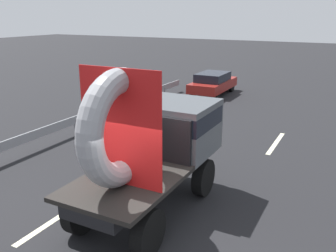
# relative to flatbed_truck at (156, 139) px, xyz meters

# --- Properties ---
(ground_plane) EXTENTS (120.00, 120.00, 0.00)m
(ground_plane) POSITION_rel_flatbed_truck_xyz_m (0.06, -1.36, -1.73)
(ground_plane) COLOR black
(flatbed_truck) EXTENTS (2.02, 4.58, 3.61)m
(flatbed_truck) POSITION_rel_flatbed_truck_xyz_m (0.00, 0.00, 0.00)
(flatbed_truck) COLOR black
(flatbed_truck) RESTS_ON ground_plane
(distant_sedan) EXTENTS (1.70, 3.96, 1.29)m
(distant_sedan) POSITION_rel_flatbed_truck_xyz_m (-3.45, 12.91, -1.03)
(distant_sedan) COLOR black
(distant_sedan) RESTS_ON ground_plane
(guardrail) EXTENTS (0.10, 15.04, 0.71)m
(guardrail) POSITION_rel_flatbed_truck_xyz_m (-5.65, 5.31, -1.19)
(guardrail) COLOR gray
(guardrail) RESTS_ON ground_plane
(lane_dash_left_near) EXTENTS (0.16, 2.04, 0.01)m
(lane_dash_left_near) POSITION_rel_flatbed_truck_xyz_m (-1.72, -1.93, -1.72)
(lane_dash_left_near) COLOR beige
(lane_dash_left_near) RESTS_ON ground_plane
(lane_dash_left_far) EXTENTS (0.16, 2.58, 0.01)m
(lane_dash_left_far) POSITION_rel_flatbed_truck_xyz_m (-1.72, 5.79, -1.72)
(lane_dash_left_far) COLOR beige
(lane_dash_left_far) RESTS_ON ground_plane
(lane_dash_right_far) EXTENTS (0.16, 2.61, 0.01)m
(lane_dash_right_far) POSITION_rel_flatbed_truck_xyz_m (1.72, 5.94, -1.72)
(lane_dash_right_far) COLOR beige
(lane_dash_right_far) RESTS_ON ground_plane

